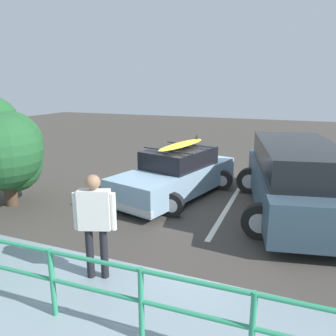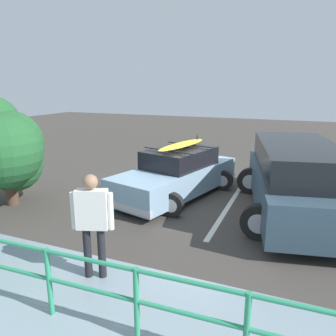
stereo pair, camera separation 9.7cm
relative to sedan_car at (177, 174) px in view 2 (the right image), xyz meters
name	(u,v)px [view 2 (the right image)]	position (x,y,z in m)	size (l,w,h in m)	color
ground_plane	(188,192)	(-0.19, -0.45, -0.63)	(44.00, 44.00, 0.02)	#423D38
parking_stripe	(231,203)	(-1.54, 0.04, -0.62)	(4.80, 0.12, 0.00)	silver
sedan_car	(177,174)	(0.00, 0.00, 0.00)	(2.78, 4.40, 1.60)	#8CADC6
suv_car	(296,179)	(-3.09, 0.26, 0.28)	(3.17, 5.24, 1.74)	#334756
person_bystander	(93,217)	(-0.21, 4.28, 0.42)	(0.64, 0.35, 1.73)	black
railing_fence	(90,282)	(-0.82, 5.26, 0.02)	(9.13, 0.30, 0.98)	#2D9366
bush_near_left	(6,146)	(3.76, 2.28, 0.91)	(2.58, 2.35, 2.79)	#4C3828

